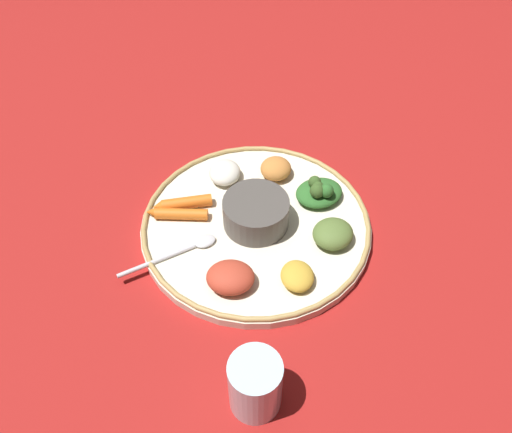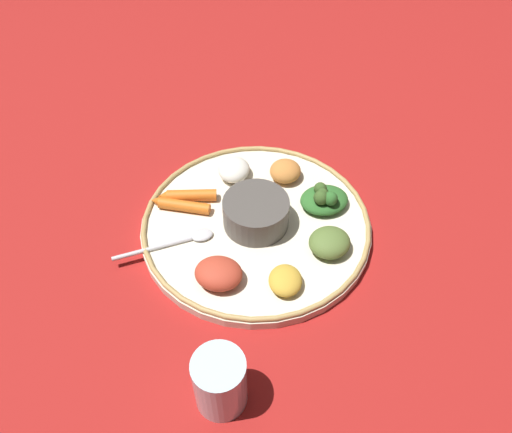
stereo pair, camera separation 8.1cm
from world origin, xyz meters
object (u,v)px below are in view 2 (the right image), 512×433
(greens_pile, at_px, (324,199))
(carrot_near_spoon, at_px, (188,196))
(spoon, at_px, (180,241))
(drinking_glass, at_px, (220,384))
(carrot_outer, at_px, (181,204))
(center_bowl, at_px, (256,212))

(greens_pile, xyz_separation_m, carrot_near_spoon, (-0.04, 0.22, -0.01))
(spoon, distance_m, drinking_glass, 0.25)
(greens_pile, xyz_separation_m, carrot_outer, (-0.06, 0.23, -0.01))
(spoon, height_order, carrot_near_spoon, carrot_near_spoon)
(center_bowl, relative_size, greens_pile, 1.03)
(greens_pile, bearing_deg, carrot_outer, 104.60)
(spoon, xyz_separation_m, drinking_glass, (-0.21, -0.13, 0.02))
(carrot_outer, relative_size, drinking_glass, 1.12)
(spoon, bearing_deg, drinking_glass, -149.09)
(spoon, xyz_separation_m, greens_pile, (0.13, -0.20, 0.01))
(carrot_near_spoon, xyz_separation_m, carrot_outer, (-0.02, 0.00, -0.00))
(carrot_near_spoon, relative_size, carrot_outer, 0.97)
(carrot_near_spoon, bearing_deg, spoon, -169.53)
(greens_pile, distance_m, carrot_outer, 0.23)
(carrot_outer, xyz_separation_m, drinking_glass, (-0.28, -0.15, 0.01))
(spoon, distance_m, carrot_near_spoon, 0.09)
(center_bowl, distance_m, greens_pile, 0.12)
(carrot_near_spoon, relative_size, drinking_glass, 1.09)
(spoon, relative_size, carrot_near_spoon, 1.44)
(greens_pile, bearing_deg, spoon, 122.40)
(spoon, relative_size, carrot_outer, 1.40)
(center_bowl, relative_size, carrot_near_spoon, 1.07)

